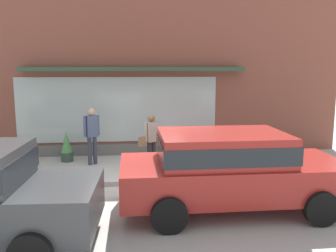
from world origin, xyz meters
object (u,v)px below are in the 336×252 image
(pedestrian_passerby, at_px, (92,131))
(parked_car_red, at_px, (228,166))
(potted_plant_window_right, at_px, (67,147))
(pedestrian_with_handbag, at_px, (151,137))
(potted_plant_corner_tall, at_px, (277,144))
(potted_plant_trailing_edge, at_px, (193,151))
(fire_hydrant, at_px, (176,158))

(pedestrian_passerby, height_order, parked_car_red, pedestrian_passerby)
(potted_plant_window_right, bearing_deg, pedestrian_with_handbag, -20.87)
(pedestrian_with_handbag, distance_m, parked_car_red, 3.52)
(potted_plant_window_right, bearing_deg, potted_plant_corner_tall, 2.40)
(potted_plant_window_right, bearing_deg, potted_plant_trailing_edge, -0.07)
(parked_car_red, bearing_deg, pedestrian_with_handbag, 112.70)
(potted_plant_trailing_edge, xyz_separation_m, potted_plant_corner_tall, (2.93, 0.29, 0.08))
(pedestrian_passerby, xyz_separation_m, potted_plant_trailing_edge, (3.10, 0.44, -0.76))
(potted_plant_trailing_edge, distance_m, potted_plant_corner_tall, 2.94)
(pedestrian_with_handbag, xyz_separation_m, potted_plant_trailing_edge, (1.39, 0.96, -0.64))
(potted_plant_trailing_edge, bearing_deg, fire_hydrant, -115.05)
(pedestrian_with_handbag, bearing_deg, potted_plant_window_right, -55.63)
(pedestrian_with_handbag, distance_m, pedestrian_passerby, 1.79)
(fire_hydrant, relative_size, parked_car_red, 0.19)
(fire_hydrant, height_order, potted_plant_corner_tall, fire_hydrant)
(fire_hydrant, relative_size, pedestrian_passerby, 0.50)
(pedestrian_with_handbag, relative_size, potted_plant_corner_tall, 2.37)
(potted_plant_window_right, xyz_separation_m, potted_plant_corner_tall, (6.85, 0.29, -0.13))
(potted_plant_trailing_edge, bearing_deg, potted_plant_corner_tall, 5.71)
(fire_hydrant, bearing_deg, parked_car_red, -75.09)
(pedestrian_with_handbag, height_order, parked_car_red, parked_car_red)
(pedestrian_with_handbag, bearing_deg, fire_hydrant, 103.60)
(pedestrian_with_handbag, xyz_separation_m, parked_car_red, (1.37, -3.24, 0.02))
(parked_car_red, distance_m, potted_plant_window_right, 5.76)
(fire_hydrant, height_order, parked_car_red, parked_car_red)
(parked_car_red, bearing_deg, potted_plant_window_right, 132.64)
(pedestrian_passerby, bearing_deg, potted_plant_corner_tall, 156.74)
(fire_hydrant, xyz_separation_m, pedestrian_passerby, (-2.37, 1.11, 0.59))
(pedestrian_with_handbag, xyz_separation_m, pedestrian_passerby, (-1.71, 0.52, 0.12))
(potted_plant_window_right, distance_m, potted_plant_corner_tall, 6.86)
(fire_hydrant, bearing_deg, potted_plant_window_right, 154.05)
(parked_car_red, xyz_separation_m, potted_plant_window_right, (-3.90, 4.21, -0.45))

